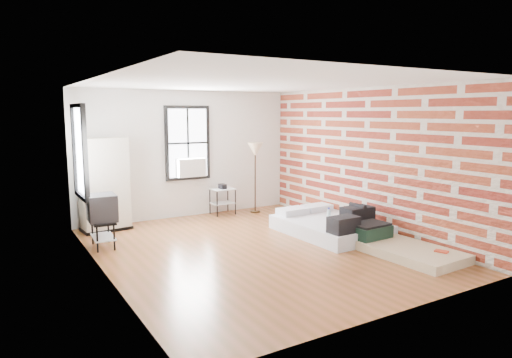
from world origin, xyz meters
TOP-DOWN VIEW (x-y plane):
  - ground at (0.00, 0.00)m, footprint 6.00×6.00m
  - room_shell at (0.23, 0.36)m, footprint 5.02×6.02m
  - mattress_main at (1.75, 0.10)m, footprint 1.55×2.08m
  - mattress_bare at (1.92, -1.35)m, footprint 1.07×1.91m
  - wardrobe at (-1.90, 2.65)m, footprint 0.97×0.62m
  - side_table at (0.73, 2.72)m, footprint 0.54×0.44m
  - floor_lamp at (1.48, 2.53)m, footprint 0.35×0.35m
  - tv_stand at (-2.21, 1.46)m, footprint 0.49×0.68m

SIDE VIEW (x-z plane):
  - ground at x=0.00m, z-range 0.00..0.00m
  - mattress_bare at x=1.92m, z-range -0.08..0.32m
  - mattress_main at x=1.75m, z-range -0.15..0.51m
  - side_table at x=0.73m, z-range 0.13..0.83m
  - tv_stand at x=-2.21m, z-range 0.20..1.13m
  - wardrobe at x=-1.90m, z-range 0.00..1.83m
  - floor_lamp at x=1.48m, z-range 0.58..2.21m
  - room_shell at x=0.23m, z-range 0.33..3.14m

